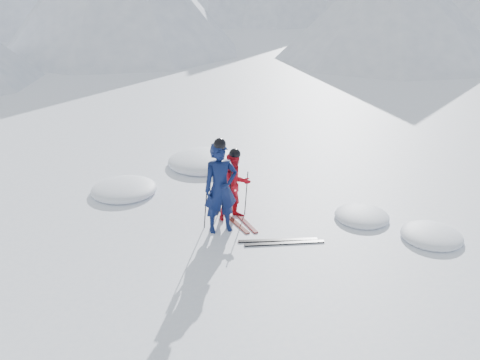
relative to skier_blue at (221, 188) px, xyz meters
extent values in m
plane|color=white|center=(1.98, -0.35, -1.02)|extent=(160.00, 160.00, 0.00)
cone|color=#B2BCD1|center=(13.98, 19.65, 2.23)|extent=(14.00, 14.00, 6.50)
imported|color=#0B1743|center=(0.00, 0.00, 0.00)|extent=(0.79, 0.57, 2.03)
imported|color=red|center=(0.42, 0.51, -0.22)|extent=(0.90, 0.78, 1.60)
cylinder|color=black|center=(-0.30, 0.15, -0.34)|extent=(0.13, 0.09, 1.35)
cylinder|color=black|center=(0.25, 0.25, -0.34)|extent=(0.13, 0.08, 1.35)
cylinder|color=black|center=(0.12, 0.76, -0.48)|extent=(0.11, 0.09, 1.06)
cylinder|color=black|center=(0.72, 0.66, -0.48)|extent=(0.11, 0.08, 1.06)
cube|color=black|center=(0.30, 0.51, -1.00)|extent=(0.58, 1.65, 0.03)
cube|color=black|center=(0.54, 0.51, -1.00)|extent=(0.46, 1.68, 0.03)
cube|color=black|center=(1.10, -0.73, -1.00)|extent=(1.69, 0.34, 0.03)
cube|color=black|center=(1.20, -0.88, -1.00)|extent=(1.70, 0.28, 0.03)
ellipsoid|color=white|center=(-2.09, 2.51, -1.02)|extent=(1.69, 1.69, 0.37)
ellipsoid|color=white|center=(3.29, -0.14, -1.02)|extent=(1.26, 1.26, 0.28)
ellipsoid|color=white|center=(0.21, 4.02, -1.02)|extent=(2.12, 2.12, 0.47)
ellipsoid|color=white|center=(4.36, -1.32, -1.02)|extent=(1.31, 1.31, 0.29)
camera|label=1|loc=(-1.68, -9.78, 4.45)|focal=38.00mm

